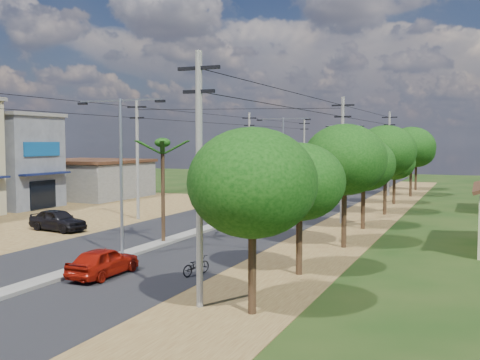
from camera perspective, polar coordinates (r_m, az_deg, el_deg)
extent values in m
plane|color=black|center=(29.21, -11.86, -7.73)|extent=(160.00, 160.00, 0.00)
cube|color=black|center=(42.18, -0.05, -4.01)|extent=(12.00, 110.00, 0.04)
cube|color=#605E56|center=(44.92, 1.47, -3.43)|extent=(1.00, 90.00, 0.18)
cube|color=brown|center=(44.85, -21.75, -3.82)|extent=(18.00, 46.00, 0.04)
cube|color=brown|center=(39.64, 11.35, -4.61)|extent=(5.00, 90.00, 0.03)
cube|color=#4D4F55|center=(53.69, -22.62, 1.67)|extent=(8.00, 6.00, 8.00)
cube|color=#605E56|center=(53.71, -22.74, 6.09)|extent=(8.40, 6.40, 0.30)
cube|color=#0D1439|center=(50.67, -19.13, 0.61)|extent=(0.80, 5.40, 0.15)
cube|color=black|center=(51.04, -19.37, -1.40)|extent=(0.10, 3.00, 2.40)
cube|color=navy|center=(50.82, -19.45, 2.98)|extent=(0.12, 4.20, 1.20)
cube|color=#605E56|center=(60.56, -15.11, -0.02)|extent=(10.00, 10.00, 3.60)
cube|color=black|center=(60.46, -15.14, 1.87)|extent=(10.40, 10.40, 0.30)
cylinder|color=black|center=(19.11, 1.25, -7.46)|extent=(0.28, 0.28, 4.20)
ellipsoid|color=black|center=(18.78, 1.26, -0.27)|extent=(4.40, 4.40, 3.74)
cylinder|color=black|center=(24.78, 6.04, -5.25)|extent=(0.28, 0.28, 3.85)
ellipsoid|color=black|center=(24.52, 6.08, -0.17)|extent=(4.00, 4.00, 3.40)
cylinder|color=black|center=(31.34, 10.54, -2.71)|extent=(0.28, 0.28, 4.55)
ellipsoid|color=black|center=(31.14, 10.60, 2.05)|extent=(4.60, 4.60, 3.91)
cylinder|color=black|center=(38.24, 12.40, -1.90)|extent=(0.28, 0.28, 4.06)
ellipsoid|color=black|center=(38.07, 12.46, 1.58)|extent=(4.20, 4.20, 3.57)
cylinder|color=black|center=(46.03, 14.53, -0.51)|extent=(0.28, 0.28, 4.76)
ellipsoid|color=black|center=(45.90, 14.59, 2.87)|extent=(4.80, 4.80, 4.08)
cylinder|color=black|center=(54.02, 15.39, -0.47)|extent=(0.28, 0.28, 3.64)
ellipsoid|color=black|center=(53.91, 15.43, 1.73)|extent=(3.80, 3.80, 3.23)
cylinder|color=black|center=(61.83, 16.97, 0.63)|extent=(0.28, 0.28, 4.90)
ellipsoid|color=black|center=(61.74, 17.02, 3.22)|extent=(5.00, 5.00, 4.25)
cylinder|color=black|center=(69.82, 17.44, 0.76)|extent=(0.28, 0.28, 4.34)
ellipsoid|color=black|center=(69.74, 17.48, 2.79)|extent=(4.40, 4.40, 3.74)
cylinder|color=black|center=(32.10, -7.83, -1.40)|extent=(0.22, 0.22, 5.80)
cylinder|color=black|center=(46.49, 2.39, 0.55)|extent=(0.22, 0.22, 6.20)
cylinder|color=black|center=(61.70, 7.68, 1.04)|extent=(0.22, 0.22, 5.50)
cylinder|color=gray|center=(28.67, -11.98, 0.12)|extent=(0.16, 0.16, 8.00)
cube|color=gray|center=(28.01, -10.07, 8.04)|extent=(2.40, 0.08, 0.08)
cube|color=gray|center=(29.39, -14.02, 7.79)|extent=(2.40, 0.08, 0.08)
cube|color=black|center=(27.42, -8.12, 7.94)|extent=(0.50, 0.18, 0.12)
cube|color=black|center=(30.06, -15.70, 7.48)|extent=(0.50, 0.18, 0.12)
cylinder|color=gray|center=(51.15, 4.39, 1.86)|extent=(0.16, 0.16, 8.00)
cube|color=gray|center=(50.77, 5.70, 6.24)|extent=(2.40, 0.08, 0.08)
cube|color=gray|center=(51.55, 3.14, 6.22)|extent=(2.40, 0.08, 0.08)
cube|color=black|center=(50.45, 6.90, 6.13)|extent=(0.50, 0.18, 0.12)
cube|color=black|center=(51.93, 1.99, 6.10)|extent=(0.50, 0.18, 0.12)
cylinder|color=gray|center=(75.23, 10.56, 2.49)|extent=(0.16, 0.16, 8.00)
cube|color=gray|center=(74.98, 11.49, 5.45)|extent=(2.40, 0.08, 0.08)
cube|color=gray|center=(75.50, 9.70, 5.46)|extent=(2.40, 0.08, 0.08)
cube|color=black|center=(74.76, 12.32, 5.37)|extent=(0.50, 0.18, 0.12)
cube|color=black|center=(75.77, 8.89, 5.39)|extent=(0.50, 0.18, 0.12)
cylinder|color=#605E56|center=(42.49, -10.38, 2.05)|extent=(0.24, 0.24, 9.00)
cube|color=black|center=(42.54, -10.45, 7.31)|extent=(1.60, 0.12, 0.12)
cube|color=black|center=(42.50, -10.43, 6.23)|extent=(1.20, 0.12, 0.12)
cylinder|color=#605E56|center=(62.02, 0.95, 2.71)|extent=(0.24, 0.24, 9.00)
cube|color=black|center=(62.05, 0.95, 6.31)|extent=(1.60, 0.12, 0.12)
cube|color=black|center=(62.02, 0.95, 5.57)|extent=(1.20, 0.12, 0.12)
cylinder|color=#605E56|center=(81.83, 6.54, 2.99)|extent=(0.24, 0.24, 9.00)
cube|color=black|center=(81.86, 6.56, 5.73)|extent=(1.60, 0.12, 0.12)
cube|color=black|center=(81.84, 6.56, 5.17)|extent=(1.20, 0.12, 0.12)
cylinder|color=#605E56|center=(19.62, -4.16, -0.10)|extent=(0.24, 0.24, 9.00)
cube|color=black|center=(19.73, -4.22, 11.28)|extent=(1.60, 0.12, 0.12)
cube|color=black|center=(19.64, -4.21, 8.96)|extent=(1.20, 0.12, 0.12)
cylinder|color=#605E56|center=(40.41, 10.34, 1.95)|extent=(0.24, 0.24, 9.00)
cube|color=black|center=(40.47, 10.41, 7.48)|extent=(1.60, 0.12, 0.12)
cube|color=black|center=(40.42, 10.40, 6.35)|extent=(1.20, 0.12, 0.12)
cylinder|color=#605E56|center=(62.04, 14.89, 2.57)|extent=(0.24, 0.24, 9.00)
cube|color=black|center=(62.08, 14.96, 6.17)|extent=(1.60, 0.12, 0.12)
cube|color=black|center=(62.05, 14.94, 5.44)|extent=(1.20, 0.12, 0.12)
imported|color=maroon|center=(25.25, -13.72, -8.13)|extent=(1.52, 3.76, 1.28)
imported|color=#979A9F|center=(44.43, 3.34, -2.57)|extent=(2.16, 5.10, 1.64)
imported|color=#B5B6B1|center=(52.48, 1.04, -1.69)|extent=(2.56, 5.00, 1.39)
imported|color=black|center=(38.53, -18.03, -3.94)|extent=(4.37, 2.25, 1.42)
imported|color=black|center=(24.87, -4.49, -8.72)|extent=(0.98, 1.72, 0.85)
imported|color=black|center=(50.78, 0.47, -2.15)|extent=(0.86, 1.83, 0.92)
imported|color=black|center=(58.91, 5.23, -1.24)|extent=(1.03, 1.85, 1.07)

